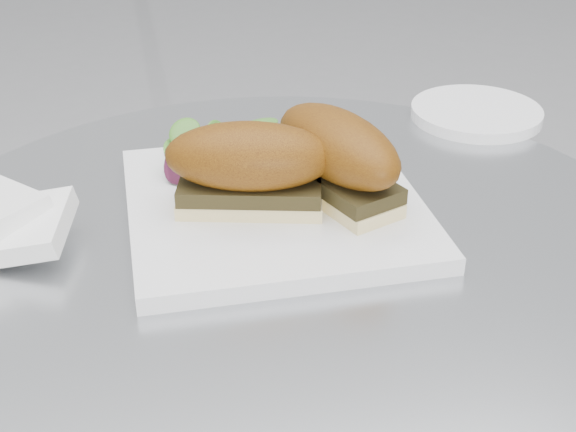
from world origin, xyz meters
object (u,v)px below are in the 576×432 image
Objects in this scene: sandwich_right at (337,154)px; sandwich_left at (249,166)px; saucer at (476,113)px; plate at (274,206)px.

sandwich_left is at bearing -107.23° from sandwich_right.
saucer is at bearing 45.79° from sandwich_left.
plate is 1.75× the size of saucer.
sandwich_left is 1.06× the size of saucer.
sandwich_left and sandwich_right have the same top height.
plate is at bearing -118.63° from sandwich_right.
sandwich_right is at bearing -8.23° from plate.
saucer is at bearing 30.85° from plate.
sandwich_right is 1.12× the size of saucer.
sandwich_left is at bearing -152.36° from plate.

